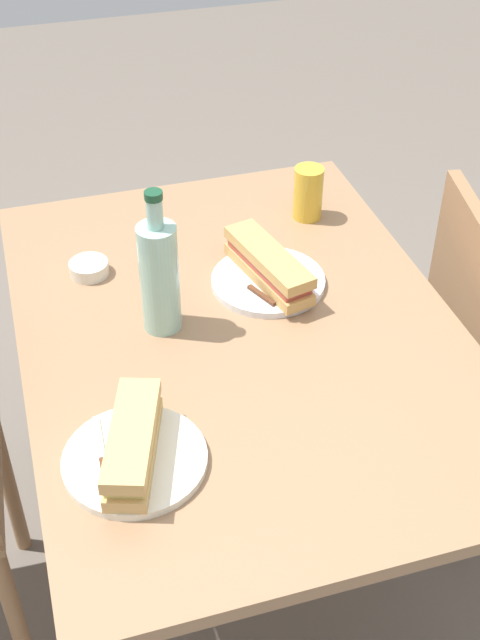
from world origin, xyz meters
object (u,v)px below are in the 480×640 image
Objects in this scene: plate_far at (268,281)px; beer_glass at (308,193)px; knife_near at (102,460)px; baguette_sandwich_near at (133,443)px; knife_far at (250,287)px; water_bottle at (159,275)px; baguette_sandwich_far at (269,265)px; plate_near at (135,460)px; olive_bowl at (89,268)px; dining_table at (240,367)px.

beer_glass is at bearing -36.67° from plate_far.
baguette_sandwich_near is at bearing -96.25° from knife_near.
baguette_sandwich_near is 1.36× the size of knife_near.
baguette_sandwich_near reaches higher than knife_far.
water_bottle reaches higher than baguette_sandwich_near.
knife_near is 0.67× the size of baguette_sandwich_far.
knife_near is at bearing 152.48° from water_bottle.
plate_near is at bearing 160.26° from water_bottle.
baguette_sandwich_far is at bearing -41.57° from plate_near.
olive_bowl is at bearing 68.07° from plate_far.
plate_far reaches higher than dining_table.
baguette_sandwich_near is at bearing 138.43° from baguette_sandwich_far.
plate_far is 0.28m from water_bottle.
knife_near is 1.06× the size of knife_far.
dining_table is at bearing -42.78° from plate_near.
plate_far is 0.04m from baguette_sandwich_far.
plate_near is at bearing 140.11° from beer_glass.
knife_near is 0.59m from plate_far.
baguette_sandwich_near is at bearing 138.43° from plate_far.
beer_glass reaches higher than knife_near.
olive_bowl is (0.22, 0.11, -0.11)m from water_bottle.
plate_near is 0.79× the size of water_bottle.
plate_far is 0.29m from beer_glass.
knife_near is 0.59m from baguette_sandwich_far.
knife_far is at bearing -43.91° from knife_near.
plate_near is (-0.29, 0.27, 0.11)m from dining_table.
plate_near is 0.56m from olive_bowl.
beer_glass is at bearing -42.77° from knife_near.
olive_bowl is at bearing 27.77° from water_bottle.
baguette_sandwich_far is at bearing -64.66° from knife_far.
beer_glass is (0.65, -0.54, 0.06)m from plate_near.
plate_near is at bearing 137.22° from dining_table.
plate_near is at bearing -96.25° from knife_near.
olive_bowl is (0.14, 0.36, 0.01)m from plate_far.
knife_near reaches higher than dining_table.
baguette_sandwich_far is at bearing -38.58° from dining_table.
knife_far is 2.01× the size of olive_bowl.
olive_bowl is (0.17, 0.31, -0.00)m from knife_far.
dining_table is 6.63× the size of knife_near.
beer_glass is at bearing -36.67° from baguette_sandwich_far.
baguette_sandwich_far is at bearing 143.33° from beer_glass.
olive_bowl is (0.55, -0.06, -0.00)m from knife_near.
beer_glass reaches higher than plate_far.
dining_table is 7.04× the size of knife_far.
baguette_sandwich_near is at bearing 160.26° from water_bottle.
knife_near is at bearing 83.75° from baguette_sandwich_near.
water_bottle is 0.27m from olive_bowl.
baguette_sandwich_far is (0.12, -0.10, 0.15)m from dining_table.
knife_far is 0.23m from water_bottle.
water_bottle is at bearing 126.12° from beer_glass.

